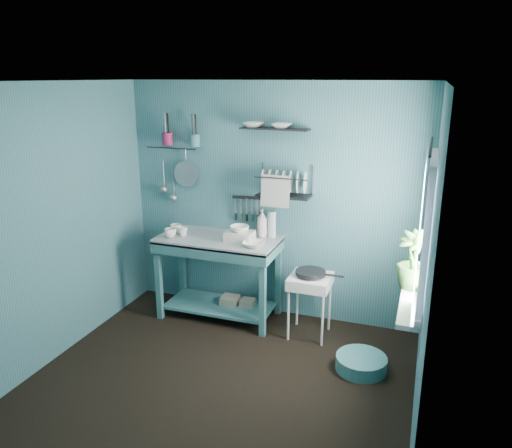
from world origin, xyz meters
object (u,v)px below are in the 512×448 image
(storage_tin_large, at_px, (230,306))
(colander, at_px, (186,174))
(frying_pan, at_px, (311,273))
(utensil_cup_teal, at_px, (195,140))
(floor_basin, at_px, (361,363))
(mug_left, at_px, (170,233))
(wash_tub, at_px, (240,236))
(potted_plant, at_px, (413,260))
(storage_tin_small, at_px, (248,308))
(mug_mid, at_px, (183,232))
(utensil_cup_magenta, at_px, (168,139))
(work_counter, at_px, (219,277))
(mug_right, at_px, (176,229))
(dish_rack, at_px, (284,181))
(hotplate_stand, at_px, (309,306))
(water_bottle, at_px, (272,224))
(soap_bottle, at_px, (262,223))

(storage_tin_large, bearing_deg, colander, 159.80)
(frying_pan, bearing_deg, utensil_cup_teal, 166.67)
(storage_tin_large, relative_size, floor_basin, 0.48)
(mug_left, distance_m, wash_tub, 0.74)
(potted_plant, height_order, storage_tin_small, potted_plant)
(wash_tub, bearing_deg, mug_mid, -176.37)
(utensil_cup_magenta, xyz_separation_m, floor_basin, (2.30, -0.79, -1.82))
(potted_plant, height_order, floor_basin, potted_plant)
(utensil_cup_teal, height_order, storage_tin_large, utensil_cup_teal)
(colander, distance_m, storage_tin_small, 1.62)
(work_counter, relative_size, utensil_cup_teal, 9.80)
(utensil_cup_magenta, distance_m, colander, 0.43)
(work_counter, distance_m, frying_pan, 1.05)
(mug_mid, xyz_separation_m, potted_plant, (2.36, -0.43, 0.13))
(mug_left, relative_size, frying_pan, 0.41)
(work_counter, xyz_separation_m, mug_left, (-0.48, -0.16, 0.50))
(mug_left, bearing_deg, mug_right, 97.13)
(dish_rack, bearing_deg, wash_tub, -153.35)
(hotplate_stand, xyz_separation_m, frying_pan, (0.00, 0.00, 0.36))
(dish_rack, height_order, potted_plant, dish_rack)
(colander, height_order, floor_basin, colander)
(storage_tin_small, xyz_separation_m, floor_basin, (1.32, -0.63, -0.04))
(work_counter, xyz_separation_m, wash_tub, (0.25, -0.02, 0.50))
(hotplate_stand, bearing_deg, wash_tub, -173.69)
(utensil_cup_teal, bearing_deg, utensil_cup_magenta, 180.00)
(frying_pan, bearing_deg, floor_basin, -37.99)
(hotplate_stand, distance_m, dish_rack, 1.28)
(utensil_cup_teal, bearing_deg, mug_right, -122.33)
(hotplate_stand, bearing_deg, mug_right, -171.94)
(mug_left, bearing_deg, wash_tub, 10.86)
(water_bottle, bearing_deg, wash_tub, -138.37)
(frying_pan, bearing_deg, wash_tub, 174.92)
(mug_right, height_order, wash_tub, wash_tub)
(mug_mid, height_order, potted_plant, potted_plant)
(work_counter, relative_size, potted_plant, 2.61)
(colander, bearing_deg, soap_bottle, -4.21)
(wash_tub, relative_size, colander, 1.00)
(mug_left, relative_size, storage_tin_large, 0.56)
(mug_right, relative_size, utensil_cup_teal, 0.95)
(potted_plant, xyz_separation_m, storage_tin_small, (-1.68, 0.57, -0.97))
(mug_mid, height_order, soap_bottle, soap_bottle)
(mug_left, distance_m, hotplate_stand, 1.63)
(work_counter, bearing_deg, utensil_cup_teal, 151.47)
(hotplate_stand, relative_size, utensil_cup_teal, 4.95)
(soap_bottle, distance_m, hotplate_stand, 0.99)
(wash_tub, distance_m, hotplate_stand, 1.00)
(storage_tin_large, xyz_separation_m, floor_basin, (1.52, -0.60, -0.04))
(hotplate_stand, bearing_deg, work_counter, -173.56)
(frying_pan, bearing_deg, mug_left, -177.29)
(utensil_cup_magenta, xyz_separation_m, utensil_cup_teal, (0.33, 0.00, -0.00))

